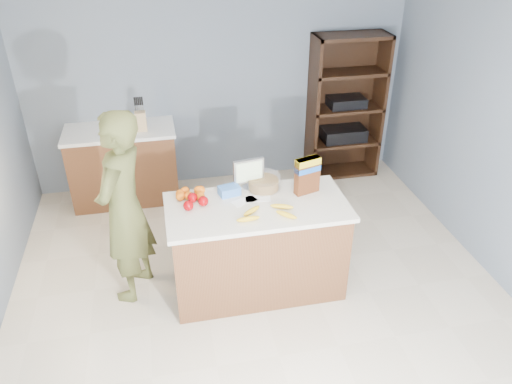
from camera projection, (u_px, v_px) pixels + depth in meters
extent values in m
cube|color=beige|center=(264.00, 308.00, 4.45)|extent=(4.50, 5.00, 0.02)
cube|color=slate|center=(219.00, 84.00, 5.92)|extent=(4.50, 0.02, 2.50)
cube|color=white|center=(267.00, 17.00, 3.18)|extent=(4.50, 5.00, 0.02)
cube|color=brown|center=(257.00, 249.00, 4.48)|extent=(1.50, 0.70, 0.86)
cube|color=silver|center=(257.00, 207.00, 4.25)|extent=(1.56, 0.76, 0.04)
cube|color=black|center=(257.00, 282.00, 4.68)|extent=(1.46, 0.66, 0.10)
cube|color=brown|center=(124.00, 166.00, 5.87)|extent=(1.20, 0.60, 0.86)
cube|color=white|center=(119.00, 131.00, 5.64)|extent=(1.24, 0.62, 0.04)
cube|color=black|center=(341.00, 103.00, 6.35)|extent=(0.90, 0.04, 1.80)
cube|color=black|center=(313.00, 111.00, 6.13)|extent=(0.04, 0.40, 1.80)
cube|color=black|center=(378.00, 105.00, 6.28)|extent=(0.04, 0.40, 1.80)
cube|color=black|center=(340.00, 170.00, 6.65)|extent=(0.90, 0.40, 0.04)
cube|color=black|center=(342.00, 141.00, 6.43)|extent=(0.90, 0.40, 0.04)
cube|color=black|center=(346.00, 108.00, 6.20)|extent=(0.90, 0.40, 0.04)
cube|color=black|center=(349.00, 72.00, 5.97)|extent=(0.90, 0.40, 0.04)
cube|color=black|center=(353.00, 36.00, 5.75)|extent=(0.90, 0.40, 0.04)
cube|color=black|center=(343.00, 134.00, 6.38)|extent=(0.55, 0.32, 0.16)
cube|color=black|center=(346.00, 102.00, 6.16)|extent=(0.45, 0.30, 0.12)
imported|color=#4F5328|center=(124.00, 209.00, 4.22)|extent=(0.64, 0.76, 1.76)
cube|color=tan|center=(141.00, 121.00, 5.55)|extent=(0.12, 0.10, 0.22)
cylinder|color=black|center=(136.00, 108.00, 5.46)|extent=(0.02, 0.02, 0.09)
cylinder|color=black|center=(137.00, 108.00, 5.47)|extent=(0.02, 0.02, 0.09)
cylinder|color=black|center=(139.00, 108.00, 5.47)|extent=(0.02, 0.02, 0.09)
cylinder|color=black|center=(141.00, 108.00, 5.47)|extent=(0.02, 0.02, 0.09)
cylinder|color=black|center=(143.00, 108.00, 5.48)|extent=(0.02, 0.02, 0.09)
cube|color=white|center=(245.00, 201.00, 4.30)|extent=(0.25, 0.19, 0.00)
cube|color=white|center=(258.00, 199.00, 4.33)|extent=(0.23, 0.13, 0.00)
ellipsoid|color=gold|center=(252.00, 211.00, 4.13)|extent=(0.18, 0.15, 0.04)
ellipsoid|color=gold|center=(248.00, 219.00, 4.02)|extent=(0.20, 0.05, 0.04)
ellipsoid|color=gold|center=(282.00, 206.00, 4.18)|extent=(0.20, 0.11, 0.04)
ellipsoid|color=gold|center=(286.00, 215.00, 4.07)|extent=(0.17, 0.17, 0.04)
sphere|color=#950207|center=(192.00, 198.00, 4.26)|extent=(0.09, 0.09, 0.09)
sphere|color=#950207|center=(203.00, 201.00, 4.22)|extent=(0.09, 0.09, 0.09)
sphere|color=#950207|center=(188.00, 206.00, 4.15)|extent=(0.09, 0.09, 0.09)
sphere|color=orange|center=(180.00, 196.00, 4.29)|extent=(0.08, 0.08, 0.08)
sphere|color=orange|center=(185.00, 191.00, 4.37)|extent=(0.08, 0.08, 0.08)
sphere|color=orange|center=(201.00, 197.00, 4.29)|extent=(0.08, 0.08, 0.08)
sphere|color=orange|center=(198.00, 190.00, 4.38)|extent=(0.08, 0.08, 0.08)
sphere|color=orange|center=(180.00, 194.00, 4.32)|extent=(0.08, 0.08, 0.08)
sphere|color=orange|center=(189.00, 196.00, 4.30)|extent=(0.08, 0.08, 0.08)
sphere|color=orange|center=(201.00, 190.00, 4.38)|extent=(0.08, 0.08, 0.08)
cube|color=blue|center=(229.00, 191.00, 4.37)|extent=(0.20, 0.16, 0.08)
cylinder|color=#267219|center=(264.00, 184.00, 4.46)|extent=(0.27, 0.27, 0.09)
cylinder|color=white|center=(264.00, 182.00, 4.45)|extent=(0.30, 0.30, 0.13)
cylinder|color=silver|center=(249.00, 187.00, 4.50)|extent=(0.12, 0.12, 0.01)
cylinder|color=silver|center=(249.00, 184.00, 4.48)|extent=(0.02, 0.02, 0.05)
cube|color=silver|center=(249.00, 171.00, 4.41)|extent=(0.28, 0.08, 0.22)
cube|color=yellow|center=(249.00, 172.00, 4.39)|extent=(0.24, 0.04, 0.18)
cube|color=#592B14|center=(307.00, 176.00, 4.34)|extent=(0.24, 0.14, 0.33)
cube|color=yellow|center=(308.00, 162.00, 4.28)|extent=(0.24, 0.14, 0.06)
cube|color=blue|center=(308.00, 169.00, 4.31)|extent=(0.24, 0.14, 0.05)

